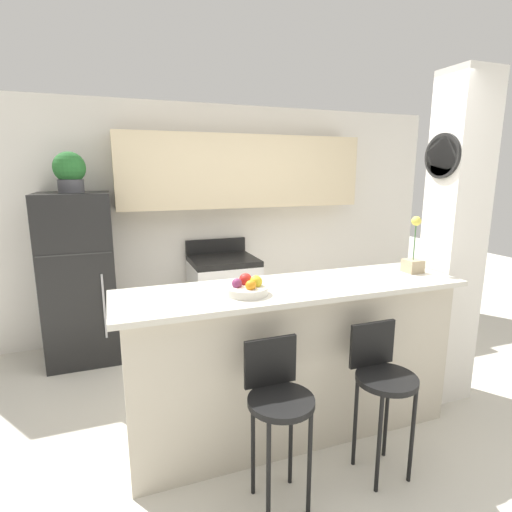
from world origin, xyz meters
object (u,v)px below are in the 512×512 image
object	(u,v)px
refrigerator	(80,278)
bar_stool_left	(278,400)
orchid_vase	(413,258)
fruit_bowl	(247,288)
bar_stool_right	(382,378)
potted_plant_on_fridge	(70,171)
stove_range	(224,297)

from	to	relation	value
refrigerator	bar_stool_left	world-z (taller)	refrigerator
bar_stool_left	orchid_vase	world-z (taller)	orchid_vase
fruit_bowl	bar_stool_left	bearing A→B (deg)	-87.67
refrigerator	bar_stool_left	size ratio (longest dim) A/B	1.76
bar_stool_right	fruit_bowl	xyz separation A→B (m)	(-0.69, 0.46, 0.51)
fruit_bowl	orchid_vase	bearing A→B (deg)	3.81
bar_stool_right	orchid_vase	xyz separation A→B (m)	(0.65, 0.54, 0.58)
refrigerator	orchid_vase	bearing A→B (deg)	-35.87
refrigerator	potted_plant_on_fridge	xyz separation A→B (m)	(-0.00, 0.00, 1.01)
fruit_bowl	bar_stool_right	bearing A→B (deg)	-33.22
stove_range	orchid_vase	world-z (taller)	orchid_vase
bar_stool_left	orchid_vase	bearing A→B (deg)	22.31
bar_stool_right	potted_plant_on_fridge	size ratio (longest dim) A/B	2.50
stove_range	fruit_bowl	size ratio (longest dim) A/B	4.05
stove_range	potted_plant_on_fridge	world-z (taller)	potted_plant_on_fridge
refrigerator	fruit_bowl	xyz separation A→B (m)	(1.08, -1.84, 0.30)
refrigerator	stove_range	size ratio (longest dim) A/B	1.53
bar_stool_left	bar_stool_right	world-z (taller)	same
orchid_vase	fruit_bowl	size ratio (longest dim) A/B	1.60
potted_plant_on_fridge	orchid_vase	world-z (taller)	potted_plant_on_fridge
bar_stool_right	fruit_bowl	world-z (taller)	fruit_bowl
potted_plant_on_fridge	fruit_bowl	bearing A→B (deg)	-59.63
stove_range	bar_stool_right	bearing A→B (deg)	-81.65
orchid_vase	fruit_bowl	bearing A→B (deg)	-176.19
refrigerator	potted_plant_on_fridge	world-z (taller)	potted_plant_on_fridge
refrigerator	potted_plant_on_fridge	distance (m)	1.01
refrigerator	stove_range	bearing A→B (deg)	0.28
refrigerator	orchid_vase	xyz separation A→B (m)	(2.43, -1.76, 0.38)
refrigerator	fruit_bowl	distance (m)	2.16
bar_stool_left	fruit_bowl	size ratio (longest dim) A/B	3.51
bar_stool_left	fruit_bowl	distance (m)	0.68
bar_stool_right	orchid_vase	bearing A→B (deg)	39.91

